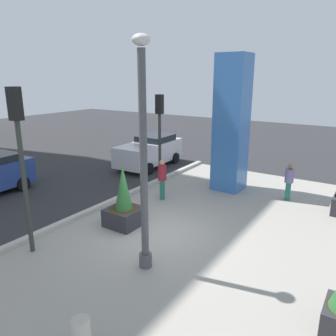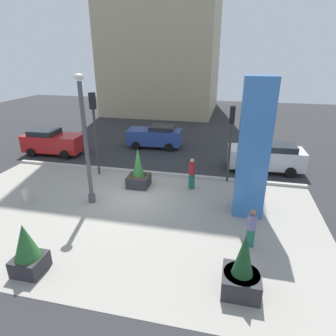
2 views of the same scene
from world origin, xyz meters
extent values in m
plane|color=#2D2D30|center=(0.00, 4.00, 0.00)|extent=(60.00, 60.00, 0.00)
cube|color=#9E998E|center=(0.00, -2.00, 0.00)|extent=(18.00, 10.00, 0.02)
cube|color=#B7B2A8|center=(0.00, 3.12, 0.08)|extent=(18.00, 0.24, 0.16)
cylinder|color=#4C4C51|center=(-1.82, -0.97, 0.20)|extent=(0.36, 0.36, 0.40)
cylinder|color=#4C4C51|center=(-1.82, -0.97, 2.89)|extent=(0.20, 0.20, 5.79)
ellipsoid|color=silver|center=(-1.82, -0.97, 5.97)|extent=(0.44, 0.44, 0.28)
cube|color=#3870BC|center=(5.65, -0.20, 3.05)|extent=(1.31, 1.31, 6.10)
cube|color=#2D2D33|center=(-1.56, -5.97, 0.30)|extent=(0.97, 0.97, 0.61)
cylinder|color=#382819|center=(-1.56, -5.97, 0.59)|extent=(0.92, 0.92, 0.04)
cone|color=#2D6B33|center=(-1.56, -5.97, 1.23)|extent=(0.84, 0.84, 1.24)
cube|color=#2D2D33|center=(-0.11, 1.27, 0.33)|extent=(1.15, 1.15, 0.65)
cylinder|color=#382819|center=(-0.11, 1.27, 0.63)|extent=(1.09, 1.09, 0.04)
cone|color=#2D6B33|center=(-0.11, 1.27, 1.43)|extent=(0.62, 0.62, 1.56)
cube|color=#2D2D33|center=(5.33, -5.30, 0.35)|extent=(1.15, 1.15, 0.69)
cylinder|color=#382819|center=(5.33, -5.30, 0.67)|extent=(1.10, 1.10, 0.04)
cone|color=#1E4C28|center=(5.33, -5.30, 1.39)|extent=(0.64, 0.64, 1.39)
cylinder|color=#B2ADA3|center=(-4.89, -1.77, 0.38)|extent=(0.36, 0.36, 0.75)
cylinder|color=#333833|center=(-3.04, 2.42, 1.99)|extent=(0.14, 0.14, 3.98)
cube|color=black|center=(-3.04, 2.42, 4.43)|extent=(0.28, 0.32, 0.90)
sphere|color=green|center=(-3.04, 2.59, 4.43)|extent=(0.18, 0.18, 0.18)
cylinder|color=#333833|center=(4.65, 3.03, 1.70)|extent=(0.14, 0.14, 3.41)
cube|color=black|center=(4.65, 3.03, 3.86)|extent=(0.28, 0.32, 0.90)
sphere|color=red|center=(4.65, 3.20, 3.59)|extent=(0.18, 0.18, 0.18)
cube|color=red|center=(-7.89, 5.26, 0.86)|extent=(4.25, 2.01, 1.18)
cube|color=#1E2328|center=(-8.52, 5.24, 1.62)|extent=(1.94, 1.70, 0.35)
cylinder|color=black|center=(-6.63, 6.24, 0.32)|extent=(0.65, 0.24, 0.64)
cylinder|color=black|center=(-6.56, 4.38, 0.32)|extent=(0.65, 0.24, 0.64)
cylinder|color=black|center=(-9.22, 6.14, 0.32)|extent=(0.65, 0.24, 0.64)
cylinder|color=black|center=(-9.15, 4.28, 0.32)|extent=(0.65, 0.24, 0.64)
cube|color=silver|center=(6.85, 5.31, 0.84)|extent=(4.64, 2.04, 1.14)
cube|color=#1E2328|center=(7.53, 5.34, 1.58)|extent=(2.12, 1.73, 0.34)
cylinder|color=black|center=(5.46, 4.32, 0.32)|extent=(0.65, 0.24, 0.64)
cylinder|color=black|center=(5.39, 6.20, 0.32)|extent=(0.65, 0.24, 0.64)
cylinder|color=black|center=(8.30, 4.43, 0.32)|extent=(0.65, 0.24, 0.64)
cylinder|color=black|center=(8.23, 6.30, 0.32)|extent=(0.65, 0.24, 0.64)
cube|color=#2D4793|center=(-1.15, 8.47, 0.84)|extent=(4.20, 1.97, 1.14)
cube|color=#1E2328|center=(-0.54, 8.50, 1.57)|extent=(1.93, 1.65, 0.32)
cylinder|color=black|center=(-2.39, 7.52, 0.32)|extent=(0.65, 0.25, 0.64)
cylinder|color=black|center=(-2.47, 9.29, 0.32)|extent=(0.65, 0.25, 0.64)
cylinder|color=black|center=(0.16, 7.64, 0.32)|extent=(0.65, 0.25, 0.64)
cylinder|color=black|center=(0.08, 9.41, 0.32)|extent=(0.65, 0.25, 0.64)
cube|color=#236656|center=(2.78, 1.61, 0.43)|extent=(0.34, 0.33, 0.87)
cylinder|color=maroon|center=(2.78, 1.61, 1.19)|extent=(0.51, 0.51, 0.65)
sphere|color=tan|center=(2.78, 1.61, 1.64)|extent=(0.24, 0.24, 0.24)
cube|color=#236656|center=(5.69, -2.92, 0.39)|extent=(0.31, 0.24, 0.79)
cylinder|color=slate|center=(5.69, -2.92, 1.08)|extent=(0.41, 0.41, 0.59)
sphere|color=#8C664C|center=(5.69, -2.92, 1.48)|extent=(0.21, 0.21, 0.21)
camera|label=1|loc=(-8.35, -6.02, 5.16)|focal=35.56mm
camera|label=2|loc=(4.67, -12.52, 6.87)|focal=30.73mm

